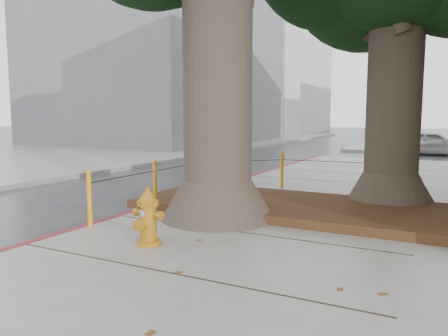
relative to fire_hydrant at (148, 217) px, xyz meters
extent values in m
plane|color=#28282B|center=(0.39, -0.79, -0.55)|extent=(140.00, 140.00, 0.00)
cube|color=slate|center=(-13.61, 9.21, -0.48)|extent=(14.00, 60.00, 0.15)
cube|color=maroon|center=(-1.61, 1.71, -0.48)|extent=(0.14, 26.00, 0.16)
cube|color=black|center=(1.29, 3.11, -0.32)|extent=(6.40, 2.60, 0.16)
cube|color=slate|center=(-14.61, 21.21, 5.45)|extent=(12.00, 16.00, 12.00)
cube|color=silver|center=(-16.61, 44.21, 6.95)|extent=(12.00, 18.00, 15.00)
cone|color=#4C3F33|center=(0.09, 1.91, -0.05)|extent=(2.04, 2.04, 0.70)
cylinder|color=#4C3F33|center=(0.09, 1.91, 1.98)|extent=(1.20, 1.20, 4.22)
cone|color=#4C3F33|center=(2.69, 4.41, -0.05)|extent=(1.77, 1.77, 0.70)
cylinder|color=#4C3F33|center=(2.69, 4.41, 1.77)|extent=(1.04, 1.04, 3.84)
cylinder|color=orange|center=(-1.51, 0.41, 0.05)|extent=(0.08, 0.08, 0.90)
sphere|color=orange|center=(-1.51, 0.41, 0.50)|extent=(0.09, 0.09, 0.09)
cylinder|color=orange|center=(-1.51, 2.21, 0.05)|extent=(0.08, 0.08, 0.90)
sphere|color=orange|center=(-1.51, 2.21, 0.50)|extent=(0.09, 0.09, 0.09)
cylinder|color=orange|center=(-1.51, 4.01, 0.05)|extent=(0.08, 0.08, 0.90)
sphere|color=orange|center=(-1.51, 4.01, 0.50)|extent=(0.09, 0.09, 0.09)
cylinder|color=orange|center=(-0.01, 5.51, 0.05)|extent=(0.08, 0.08, 0.90)
sphere|color=orange|center=(-0.01, 5.51, 0.50)|extent=(0.09, 0.09, 0.09)
cylinder|color=orange|center=(2.19, 5.71, 0.05)|extent=(0.08, 0.08, 0.90)
sphere|color=orange|center=(2.19, 5.71, 0.50)|extent=(0.09, 0.09, 0.09)
cylinder|color=black|center=(-1.51, 1.31, 0.32)|extent=(0.02, 1.80, 0.02)
cylinder|color=black|center=(-1.51, 3.11, 0.32)|extent=(0.02, 1.80, 0.02)
cylinder|color=black|center=(-0.76, 4.76, 0.32)|extent=(1.51, 1.51, 0.02)
cylinder|color=black|center=(1.09, 5.61, 0.32)|extent=(2.20, 0.22, 0.02)
cylinder|color=#B06C12|center=(0.00, 0.01, -0.37)|extent=(0.37, 0.37, 0.06)
cylinder|color=#B06C12|center=(0.00, 0.01, -0.08)|extent=(0.25, 0.25, 0.54)
cylinder|color=#B06C12|center=(0.00, 0.01, 0.20)|extent=(0.33, 0.33, 0.08)
cone|color=#B06C12|center=(0.00, 0.01, 0.30)|extent=(0.31, 0.31, 0.15)
cylinder|color=#B06C12|center=(0.00, 0.01, 0.40)|extent=(0.06, 0.06, 0.05)
cylinder|color=#B06C12|center=(-0.14, 0.02, 0.05)|extent=(0.16, 0.11, 0.10)
cylinder|color=#B06C12|center=(0.14, 0.00, 0.05)|extent=(0.16, 0.11, 0.10)
cylinder|color=#B06C12|center=(-0.01, -0.12, -0.08)|extent=(0.15, 0.16, 0.14)
cube|color=#5999D8|center=(-0.01, -0.11, 0.07)|extent=(0.08, 0.01, 0.08)
imported|color=#A5A5AA|center=(2.93, 19.14, 0.06)|extent=(3.70, 1.79, 1.22)
imported|color=black|center=(-10.09, 16.39, 0.12)|extent=(1.90, 4.66, 1.35)
camera|label=1|loc=(3.74, -4.85, 1.42)|focal=35.00mm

